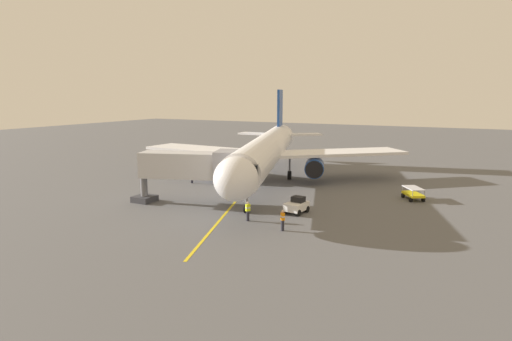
{
  "coord_description": "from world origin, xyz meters",
  "views": [
    {
      "loc": [
        -21.98,
        45.33,
        10.68
      ],
      "look_at": [
        -2.1,
        6.62,
        3.0
      ],
      "focal_mm": 30.03,
      "sensor_mm": 36.0,
      "label": 1
    }
  ],
  "objects_px": {
    "ground_crew_marshaller": "(283,220)",
    "ground_crew_loader": "(248,211)",
    "baggage_cart_portside": "(413,193)",
    "jet_bridge": "(197,167)",
    "tug_near_nose": "(297,206)",
    "airplane": "(267,151)",
    "ground_crew_wing_walker": "(192,176)"
  },
  "relations": [
    {
      "from": "ground_crew_marshaller",
      "to": "ground_crew_loader",
      "type": "distance_m",
      "value": 3.91
    },
    {
      "from": "ground_crew_loader",
      "to": "baggage_cart_portside",
      "type": "xyz_separation_m",
      "value": [
        -11.62,
        -14.56,
        -0.23
      ]
    },
    {
      "from": "jet_bridge",
      "to": "ground_crew_marshaller",
      "type": "xyz_separation_m",
      "value": [
        -10.95,
        4.03,
        -2.88
      ]
    },
    {
      "from": "ground_crew_loader",
      "to": "tug_near_nose",
      "type": "relative_size",
      "value": 0.69
    },
    {
      "from": "ground_crew_marshaller",
      "to": "tug_near_nose",
      "type": "relative_size",
      "value": 0.69
    },
    {
      "from": "ground_crew_marshaller",
      "to": "airplane",
      "type": "bearing_deg",
      "value": -60.35
    },
    {
      "from": "tug_near_nose",
      "to": "baggage_cart_portside",
      "type": "bearing_deg",
      "value": -130.65
    },
    {
      "from": "ground_crew_marshaller",
      "to": "baggage_cart_portside",
      "type": "relative_size",
      "value": 0.58
    },
    {
      "from": "ground_crew_loader",
      "to": "baggage_cart_portside",
      "type": "relative_size",
      "value": 0.58
    },
    {
      "from": "ground_crew_marshaller",
      "to": "ground_crew_wing_walker",
      "type": "distance_m",
      "value": 21.3
    },
    {
      "from": "ground_crew_loader",
      "to": "baggage_cart_portside",
      "type": "height_order",
      "value": "ground_crew_loader"
    },
    {
      "from": "jet_bridge",
      "to": "airplane",
      "type": "bearing_deg",
      "value": -97.35
    },
    {
      "from": "ground_crew_loader",
      "to": "baggage_cart_portside",
      "type": "bearing_deg",
      "value": -128.61
    },
    {
      "from": "airplane",
      "to": "ground_crew_loader",
      "type": "xyz_separation_m",
      "value": [
        -5.6,
        15.3,
        -3.12
      ]
    },
    {
      "from": "ground_crew_loader",
      "to": "tug_near_nose",
      "type": "xyz_separation_m",
      "value": [
        -2.8,
        -4.28,
        -0.18
      ]
    },
    {
      "from": "airplane",
      "to": "tug_near_nose",
      "type": "height_order",
      "value": "airplane"
    },
    {
      "from": "airplane",
      "to": "ground_crew_loader",
      "type": "relative_size",
      "value": 22.98
    },
    {
      "from": "jet_bridge",
      "to": "ground_crew_loader",
      "type": "xyz_separation_m",
      "value": [
        -7.2,
        2.91,
        -2.88
      ]
    },
    {
      "from": "ground_crew_marshaller",
      "to": "baggage_cart_portside",
      "type": "height_order",
      "value": "ground_crew_marshaller"
    },
    {
      "from": "jet_bridge",
      "to": "baggage_cart_portside",
      "type": "height_order",
      "value": "jet_bridge"
    },
    {
      "from": "ground_crew_wing_walker",
      "to": "ground_crew_marshaller",
      "type": "bearing_deg",
      "value": 145.24
    },
    {
      "from": "airplane",
      "to": "baggage_cart_portside",
      "type": "xyz_separation_m",
      "value": [
        -17.22,
        0.75,
        -3.35
      ]
    },
    {
      "from": "ground_crew_loader",
      "to": "jet_bridge",
      "type": "bearing_deg",
      "value": -22.03
    },
    {
      "from": "tug_near_nose",
      "to": "baggage_cart_portside",
      "type": "relative_size",
      "value": 0.85
    },
    {
      "from": "ground_crew_loader",
      "to": "airplane",
      "type": "bearing_deg",
      "value": -69.9
    },
    {
      "from": "jet_bridge",
      "to": "ground_crew_loader",
      "type": "relative_size",
      "value": 6.66
    },
    {
      "from": "tug_near_nose",
      "to": "ground_crew_loader",
      "type": "bearing_deg",
      "value": 56.83
    },
    {
      "from": "ground_crew_marshaller",
      "to": "baggage_cart_portside",
      "type": "xyz_separation_m",
      "value": [
        -7.87,
        -15.67,
        -0.23
      ]
    },
    {
      "from": "ground_crew_marshaller",
      "to": "baggage_cart_portside",
      "type": "bearing_deg",
      "value": -116.67
    },
    {
      "from": "jet_bridge",
      "to": "ground_crew_wing_walker",
      "type": "xyz_separation_m",
      "value": [
        6.56,
        -8.11,
        -2.88
      ]
    },
    {
      "from": "jet_bridge",
      "to": "tug_near_nose",
      "type": "relative_size",
      "value": 4.57
    },
    {
      "from": "airplane",
      "to": "ground_crew_marshaller",
      "type": "height_order",
      "value": "airplane"
    }
  ]
}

